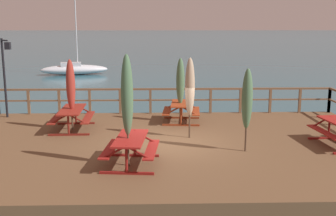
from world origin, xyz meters
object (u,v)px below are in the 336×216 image
object	(u,v)px
picnic_table_front_left	(131,145)
patio_umbrella_tall_mid_right	(71,85)
patio_umbrella_tall_mid_left	(127,96)
picnic_table_back_right	(72,114)
patio_umbrella_tall_front	(190,87)
patio_umbrella_short_back	(247,99)
patio_umbrella_tall_back_right	(180,82)
lamp_post_hooked	(6,66)
picnic_table_mid_left	(181,108)
sailboat_distant	(74,69)

from	to	relation	value
picnic_table_front_left	patio_umbrella_tall_mid_right	distance (m)	4.71
patio_umbrella_tall_mid_right	patio_umbrella_tall_mid_left	distance (m)	4.62
picnic_table_back_right	patio_umbrella_tall_front	world-z (taller)	patio_umbrella_tall_front
patio_umbrella_tall_mid_right	patio_umbrella_short_back	xyz separation A→B (m)	(5.70, -2.80, -0.03)
patio_umbrella_tall_back_right	lamp_post_hooked	size ratio (longest dim) A/B	0.78
picnic_table_mid_left	patio_umbrella_short_back	size ratio (longest dim) A/B	0.69
patio_umbrella_short_back	lamp_post_hooked	xyz separation A→B (m)	(-8.65, 4.79, 0.53)
picnic_table_mid_left	patio_umbrella_tall_mid_left	bearing A→B (deg)	-108.87
patio_umbrella_short_back	patio_umbrella_tall_mid_left	xyz separation A→B (m)	(-3.43, -1.21, 0.32)
picnic_table_back_right	patio_umbrella_tall_mid_right	world-z (taller)	patio_umbrella_tall_mid_right
picnic_table_mid_left	patio_umbrella_tall_back_right	size ratio (longest dim) A/B	0.69
patio_umbrella_tall_mid_left	lamp_post_hooked	distance (m)	7.96
patio_umbrella_tall_front	lamp_post_hooked	size ratio (longest dim) A/B	0.84
picnic_table_back_right	patio_umbrella_tall_front	size ratio (longest dim) A/B	0.78
patio_umbrella_tall_mid_left	lamp_post_hooked	xyz separation A→B (m)	(-5.22, 6.00, 0.20)
picnic_table_front_left	patio_umbrella_short_back	world-z (taller)	patio_umbrella_short_back
picnic_table_mid_left	patio_umbrella_tall_mid_left	xyz separation A→B (m)	(-1.73, -5.07, 1.36)
picnic_table_front_left	patio_umbrella_short_back	bearing A→B (deg)	18.82
lamp_post_hooked	patio_umbrella_short_back	bearing A→B (deg)	-28.97
picnic_table_back_right	sailboat_distant	size ratio (longest dim) A/B	0.27
picnic_table_mid_left	lamp_post_hooked	world-z (taller)	lamp_post_hooked
picnic_table_mid_left	patio_umbrella_tall_front	world-z (taller)	patio_umbrella_tall_front
picnic_table_back_right	patio_umbrella_tall_mid_left	distance (m)	4.79
lamp_post_hooked	sailboat_distant	bearing A→B (deg)	93.96
patio_umbrella_tall_front	picnic_table_mid_left	bearing A→B (deg)	93.47
patio_umbrella_tall_mid_right	picnic_table_mid_left	bearing A→B (deg)	14.76
patio_umbrella_tall_mid_right	patio_umbrella_tall_mid_left	xyz separation A→B (m)	(2.28, -4.01, 0.29)
picnic_table_mid_left	sailboat_distant	distance (m)	24.03
patio_umbrella_tall_mid_right	patio_umbrella_tall_front	size ratio (longest dim) A/B	0.95
patio_umbrella_tall_back_right	patio_umbrella_short_back	distance (m)	4.22
picnic_table_front_left	sailboat_distant	size ratio (longest dim) A/B	0.25
patio_umbrella_tall_mid_left	sailboat_distant	bearing A→B (deg)	103.69
patio_umbrella_tall_back_right	patio_umbrella_tall_mid_left	bearing A→B (deg)	-108.48
picnic_table_back_right	patio_umbrella_tall_back_right	bearing A→B (deg)	14.89
patio_umbrella_short_back	patio_umbrella_tall_back_right	bearing A→B (deg)	114.37
patio_umbrella_tall_back_right	patio_umbrella_short_back	bearing A→B (deg)	-65.63
picnic_table_back_right	lamp_post_hooked	size ratio (longest dim) A/B	0.65
patio_umbrella_short_back	patio_umbrella_tall_mid_left	bearing A→B (deg)	-160.54
picnic_table_mid_left	picnic_table_front_left	xyz separation A→B (m)	(-1.67, -5.00, 0.01)
patio_umbrella_tall_front	patio_umbrella_tall_mid_left	bearing A→B (deg)	-123.83
patio_umbrella_tall_front	patio_umbrella_tall_mid_right	bearing A→B (deg)	163.58
patio_umbrella_tall_mid_left	patio_umbrella_short_back	bearing A→B (deg)	19.46
lamp_post_hooked	picnic_table_back_right	bearing A→B (deg)	-34.14
picnic_table_back_right	patio_umbrella_tall_mid_left	xyz separation A→B (m)	(2.27, -4.00, 1.35)
patio_umbrella_short_back	sailboat_distant	distance (m)	28.29
patio_umbrella_tall_back_right	patio_umbrella_tall_mid_right	bearing A→B (deg)	-165.32
picnic_table_mid_left	lamp_post_hooked	size ratio (longest dim) A/B	0.54
picnic_table_mid_left	picnic_table_front_left	distance (m)	5.27
patio_umbrella_short_back	patio_umbrella_tall_front	world-z (taller)	patio_umbrella_tall_front
patio_umbrella_tall_back_right	patio_umbrella_tall_mid_left	xyz separation A→B (m)	(-1.69, -5.05, 0.32)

